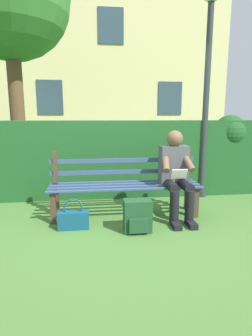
# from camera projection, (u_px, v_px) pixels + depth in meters

# --- Properties ---
(ground) EXTENTS (60.00, 60.00, 0.00)m
(ground) POSITION_uv_depth(u_px,v_px,m) (125.00, 216.00, 3.79)
(ground) COLOR #477533
(park_bench) EXTENTS (2.05, 0.49, 0.88)m
(park_bench) POSITION_uv_depth(u_px,v_px,m) (125.00, 184.00, 3.77)
(park_bench) COLOR #4C3828
(park_bench) RESTS_ON ground
(person_seated) EXTENTS (0.44, 0.73, 1.17)m
(person_seated) POSITION_uv_depth(u_px,v_px,m) (176.00, 172.00, 3.65)
(person_seated) COLOR #4C4C51
(person_seated) RESTS_ON ground
(hedge_backdrop) EXTENTS (6.41, 0.70, 1.38)m
(hedge_backdrop) POSITION_uv_depth(u_px,v_px,m) (123.00, 156.00, 4.76)
(hedge_backdrop) COLOR #1E5123
(hedge_backdrop) RESTS_ON ground
(tree) EXTENTS (2.58, 2.45, 4.94)m
(tree) POSITION_uv_depth(u_px,v_px,m) (5.00, 2.00, 5.54)
(tree) COLOR brown
(tree) RESTS_ON ground
(building_facade) EXTENTS (8.82, 3.06, 7.22)m
(building_facade) POSITION_uv_depth(u_px,v_px,m) (109.00, 60.00, 11.17)
(building_facade) COLOR beige
(building_facade) RESTS_ON ground
(backpack) EXTENTS (0.33, 0.27, 0.39)m
(backpack) POSITION_uv_depth(u_px,v_px,m) (138.00, 216.00, 3.24)
(backpack) COLOR #1E4728
(backpack) RESTS_ON ground
(handbag) EXTENTS (0.37, 0.15, 0.38)m
(handbag) POSITION_uv_depth(u_px,v_px,m) (74.00, 219.00, 3.33)
(handbag) COLOR navy
(handbag) RESTS_ON ground
(lamp_post) EXTENTS (0.30, 0.30, 3.37)m
(lamp_post) POSITION_uv_depth(u_px,v_px,m) (208.00, 58.00, 4.30)
(lamp_post) COLOR #2D3338
(lamp_post) RESTS_ON ground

